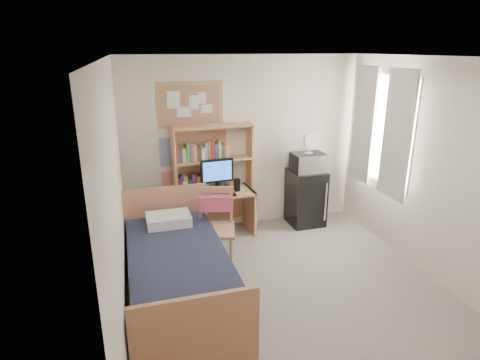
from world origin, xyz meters
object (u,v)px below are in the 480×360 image
object	(u,v)px
bulletin_board	(190,105)
desk_chair	(216,230)
mini_fridge	(306,197)
monitor	(217,176)
desk	(217,213)
bed	(179,276)
speaker_left	(197,190)
speaker_right	(237,185)
microwave	(308,162)
desk_fan	(309,143)

from	to	relation	value
bulletin_board	desk_chair	xyz separation A→B (m)	(0.09, -1.20, -1.41)
mini_fridge	monitor	bearing A→B (deg)	-178.22
desk	monitor	bearing A→B (deg)	-90.00
desk	desk_chair	world-z (taller)	desk_chair
bed	bulletin_board	bearing A→B (deg)	74.50
bed	speaker_left	world-z (taller)	speaker_left
desk	bed	xyz separation A→B (m)	(-0.76, -1.51, -0.04)
speaker_right	microwave	bearing A→B (deg)	-1.85
desk_chair	microwave	size ratio (longest dim) A/B	2.12
monitor	speaker_left	distance (m)	0.34
bed	speaker_right	world-z (taller)	speaker_right
speaker_left	microwave	xyz separation A→B (m)	(1.74, 0.08, 0.26)
desk_chair	desk_fan	bearing A→B (deg)	43.52
desk	bed	distance (m)	1.69
desk_chair	speaker_right	world-z (taller)	desk_chair
monitor	speaker_left	size ratio (longest dim) A/B	3.00
mini_fridge	microwave	distance (m)	0.58
monitor	speaker_right	size ratio (longest dim) A/B	2.74
desk	bed	world-z (taller)	desk
mini_fridge	microwave	xyz separation A→B (m)	(0.00, -0.02, 0.58)
bed	speaker_left	xyz separation A→B (m)	(0.46, 1.43, 0.47)
speaker_right	monitor	bearing A→B (deg)	-180.00
microwave	desk	bearing A→B (deg)	178.60
mini_fridge	desk_fan	xyz separation A→B (m)	(0.00, -0.02, 0.87)
desk_chair	desk_fan	size ratio (longest dim) A/B	3.35
desk	speaker_left	size ratio (longest dim) A/B	6.38
mini_fridge	monitor	distance (m)	1.53
desk_chair	bed	xyz separation A→B (m)	(-0.55, -0.59, -0.22)
desk	bed	size ratio (longest dim) A/B	0.51
desk_chair	bed	world-z (taller)	desk_chair
desk	desk_fan	bearing A→B (deg)	-3.84
bulletin_board	bed	size ratio (longest dim) A/B	0.44
desk	speaker_right	size ratio (longest dim) A/B	5.81
monitor	desk_chair	bearing A→B (deg)	-107.67
desk_chair	speaker_left	world-z (taller)	desk_chair
bulletin_board	desk	size ratio (longest dim) A/B	0.87
desk_fan	mini_fridge	bearing A→B (deg)	90.00
desk	bed	bearing A→B (deg)	-120.47
bed	microwave	xyz separation A→B (m)	(2.20, 1.52, 0.72)
monitor	speaker_left	world-z (taller)	monitor
bulletin_board	desk_chair	world-z (taller)	bulletin_board
desk_chair	desk_fan	world-z (taller)	desk_fan
bed	monitor	bearing A→B (deg)	61.35
desk_fan	bed	bearing A→B (deg)	-146.92
desk_chair	microwave	bearing A→B (deg)	43.52
desk_chair	mini_fridge	size ratio (longest dim) A/B	1.17
bulletin_board	desk_fan	size ratio (longest dim) A/B	3.06
desk_chair	mini_fridge	bearing A→B (deg)	44.05
desk_chair	desk	bearing A→B (deg)	91.70
desk_chair	mini_fridge	distance (m)	1.90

